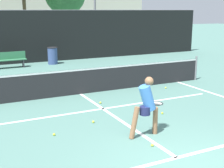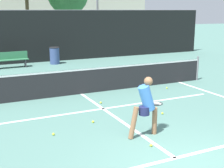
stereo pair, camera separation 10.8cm
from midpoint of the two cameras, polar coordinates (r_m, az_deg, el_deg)
court_baseline_near at (r=6.96m, az=11.30°, el=-13.08°), size 11.00×0.10×0.01m
court_service_line at (r=9.98m, az=-1.98°, el=-4.54°), size 8.25×0.10×0.01m
court_center_mark at (r=9.22m, az=0.31°, el=-6.07°), size 0.10×5.77×0.01m
net at (r=11.63m, az=-6.08°, el=0.60°), size 11.09×0.09×1.07m
fence_back at (r=19.10m, az=-14.63°, el=8.36°), size 24.00×0.06×3.08m
player_practicing at (r=7.71m, az=5.96°, el=-3.64°), size 1.12×0.55×1.51m
tennis_ball_scattered_0 at (r=9.59m, az=8.86°, el=-5.27°), size 0.07×0.07×0.07m
tennis_ball_scattered_1 at (r=7.39m, az=6.94°, el=-11.02°), size 0.07×0.07×0.07m
tennis_ball_scattered_2 at (r=8.78m, az=-3.80°, el=-6.91°), size 0.07×0.07×0.07m
tennis_ball_scattered_3 at (r=11.15m, az=5.22°, el=-2.48°), size 0.07×0.07×0.07m
tennis_ball_scattered_4 at (r=10.52m, az=-2.43°, el=-3.41°), size 0.07×0.07×0.07m
tennis_ball_scattered_5 at (r=12.65m, az=9.55°, el=-0.69°), size 0.07×0.07×0.07m
tennis_ball_scattered_6 at (r=8.06m, az=-10.94°, el=-9.03°), size 0.07×0.07×0.07m
courtside_bench at (r=17.77m, az=-18.41°, el=4.32°), size 1.77×0.45×0.86m
trash_bin at (r=18.42m, az=-10.98°, el=5.11°), size 0.58×0.58×0.98m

